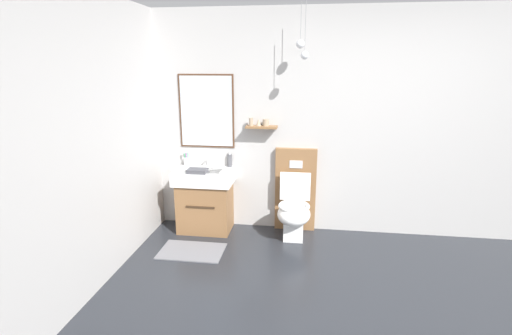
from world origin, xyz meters
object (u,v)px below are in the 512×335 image
at_px(toothbrush_cup, 187,161).
at_px(folded_hand_towel, 197,171).
at_px(toilet, 295,204).
at_px(vanity_sink_left, 205,198).
at_px(soap_dispenser, 230,160).

distance_m(toothbrush_cup, folded_hand_towel, 0.37).
xyz_separation_m(toilet, folded_hand_towel, (-1.10, -0.13, 0.40)).
distance_m(vanity_sink_left, toilet, 1.06).
xyz_separation_m(vanity_sink_left, toothbrush_cup, (-0.26, 0.16, 0.41)).
bearing_deg(toothbrush_cup, folded_hand_towel, -53.28).
bearing_deg(folded_hand_towel, toilet, 6.97).
bearing_deg(soap_dispenser, toothbrush_cup, -178.88).
bearing_deg(toilet, toothbrush_cup, 173.08).
bearing_deg(toilet, vanity_sink_left, 179.86).
relative_size(toilet, toothbrush_cup, 5.06).
height_order(toilet, soap_dispenser, toilet).
distance_m(vanity_sink_left, toothbrush_cup, 0.51).
xyz_separation_m(vanity_sink_left, folded_hand_towel, (-0.04, -0.14, 0.38)).
height_order(toothbrush_cup, soap_dispenser, toothbrush_cup).
distance_m(toothbrush_cup, soap_dispenser, 0.53).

